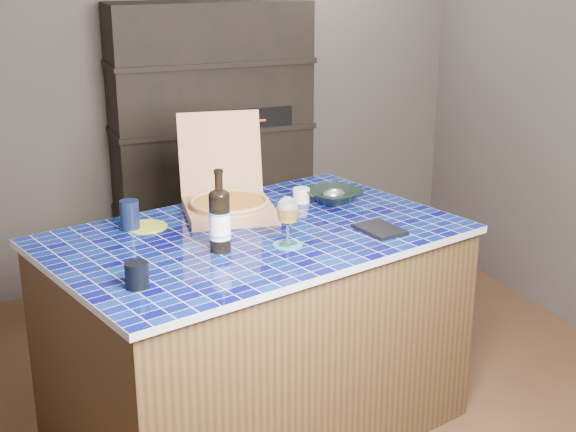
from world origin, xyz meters
name	(u,v)px	position (x,y,z in m)	size (l,w,h in m)	color
room	(311,149)	(0.00, 0.00, 1.25)	(3.50, 3.50, 3.50)	brown
shelving_unit	(213,150)	(0.00, 1.53, 0.90)	(1.20, 0.41, 1.80)	black
kitchen_island	(256,332)	(-0.31, -0.12, 0.47)	(1.94, 1.50, 0.94)	#4E3A1E
pizza_box	(228,201)	(-0.33, 0.17, 1.00)	(0.45, 0.53, 0.43)	#A27B54
mead_bottle	(220,220)	(-0.51, -0.28, 1.07)	(0.09, 0.09, 0.34)	black
teal_trivet	(288,245)	(-0.24, -0.32, 0.94)	(0.12, 0.12, 0.01)	teal
wine_glass	(288,212)	(-0.24, -0.32, 1.08)	(0.09, 0.09, 0.20)	white
tumbler	(137,275)	(-0.89, -0.52, 0.99)	(0.09, 0.09, 0.09)	black
dvd_case	(380,229)	(0.19, -0.31, 0.95)	(0.15, 0.21, 0.02)	black
bowl	(334,196)	(0.19, 0.15, 0.97)	(0.25, 0.25, 0.06)	black
foil_contents	(334,194)	(0.19, 0.15, 0.98)	(0.11, 0.09, 0.05)	silver
white_jar	(301,195)	(0.04, 0.20, 0.98)	(0.08, 0.08, 0.07)	white
navy_cup	(130,215)	(-0.79, 0.11, 1.01)	(0.08, 0.08, 0.13)	black
green_trivet	(146,227)	(-0.72, 0.12, 0.94)	(0.19, 0.19, 0.01)	#A0BC28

